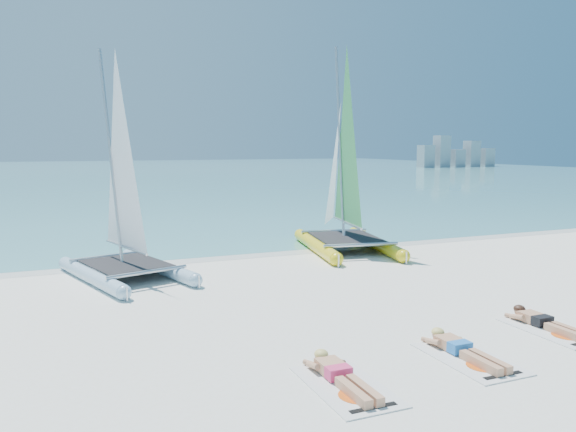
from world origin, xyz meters
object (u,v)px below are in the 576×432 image
object	(u,v)px
towel_a	(346,386)
sunbather_b	(461,348)
catamaran_yellow	(342,183)
sunbather_a	(340,374)
towel_c	(552,330)
towel_b	(469,359)
catamaran_blue	(122,207)
sunbather_c	(544,322)

from	to	relation	value
towel_a	sunbather_b	size ratio (longest dim) A/B	1.07
catamaran_yellow	sunbather_a	xyz separation A→B (m)	(-5.17, -9.65, -2.09)
towel_a	towel_c	world-z (taller)	same
catamaran_yellow	sunbather_b	size ratio (longest dim) A/B	4.07
towel_c	sunbather_a	bearing A→B (deg)	-174.05
sunbather_a	towel_b	distance (m)	2.35
towel_b	catamaran_yellow	bearing A→B (deg)	73.76
catamaran_blue	towel_b	distance (m)	9.40
catamaran_yellow	towel_a	bearing A→B (deg)	-107.11
towel_c	towel_b	bearing A→B (deg)	-167.52
sunbather_a	sunbather_c	xyz separation A→B (m)	(4.74, 0.69, 0.00)
catamaran_blue	catamaran_yellow	bearing A→B (deg)	-3.79
towel_a	sunbather_c	xyz separation A→B (m)	(4.74, 0.88, 0.11)
catamaran_yellow	towel_c	distance (m)	9.42
catamaran_blue	catamaran_yellow	xyz separation A→B (m)	(7.31, 1.63, 0.36)
sunbather_c	towel_a	bearing A→B (deg)	-169.51
sunbather_a	sunbather_c	distance (m)	4.79
catamaran_blue	sunbather_c	world-z (taller)	catamaran_blue
catamaran_yellow	towel_c	bearing A→B (deg)	-82.06
catamaran_yellow	sunbather_c	size ratio (longest dim) A/B	4.07
catamaran_yellow	sunbather_b	world-z (taller)	catamaran_yellow
catamaran_blue	sunbather_b	distance (m)	9.22
catamaran_blue	sunbather_c	distance (m)	10.21
sunbather_b	towel_c	xyz separation A→B (m)	(2.40, 0.34, -0.11)
catamaran_blue	sunbather_b	bearing A→B (deg)	-76.66
catamaran_blue	sunbather_a	world-z (taller)	catamaran_blue
catamaran_yellow	sunbather_c	distance (m)	9.21
towel_b	catamaran_blue	bearing A→B (deg)	119.10
sunbather_b	sunbather_a	bearing A→B (deg)	-176.20
towel_b	sunbather_b	xyz separation A→B (m)	(-0.00, 0.19, 0.11)
towel_b	sunbather_b	size ratio (longest dim) A/B	1.07
towel_a	sunbather_c	world-z (taller)	sunbather_c
sunbather_b	towel_c	bearing A→B (deg)	8.04
towel_a	towel_b	bearing A→B (deg)	3.80
catamaran_blue	towel_c	world-z (taller)	catamaran_blue
catamaran_blue	sunbather_a	size ratio (longest dim) A/B	3.60
sunbather_a	towel_b	bearing A→B (deg)	-0.88
catamaran_yellow	sunbather_c	bearing A→B (deg)	-82.11
catamaran_yellow	towel_a	world-z (taller)	catamaran_yellow
sunbather_a	sunbather_b	xyz separation A→B (m)	(2.35, 0.16, 0.00)
towel_b	sunbather_c	size ratio (longest dim) A/B	1.07
towel_a	sunbather_b	world-z (taller)	sunbather_b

